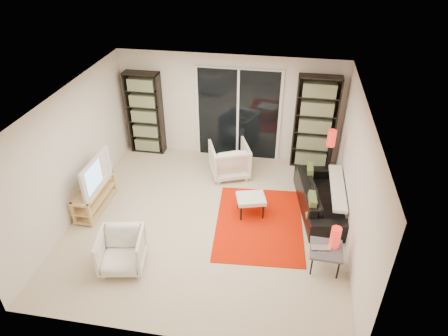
{
  "coord_description": "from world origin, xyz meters",
  "views": [
    {
      "loc": [
        1.27,
        -5.67,
        4.9
      ],
      "look_at": [
        0.25,
        0.3,
        1.0
      ],
      "focal_mm": 32.0,
      "sensor_mm": 36.0,
      "label": 1
    }
  ],
  "objects_px": {
    "tv_stand": "(95,196)",
    "ottoman": "(251,199)",
    "sofa": "(321,198)",
    "armchair_back": "(229,160)",
    "floor_lamp": "(331,144)",
    "bookshelf_left": "(145,113)",
    "armchair_front": "(122,251)",
    "bookshelf_right": "(315,123)",
    "side_table": "(326,251)"
  },
  "relations": [
    {
      "from": "bookshelf_right",
      "to": "ottoman",
      "type": "height_order",
      "value": "bookshelf_right"
    },
    {
      "from": "sofa",
      "to": "side_table",
      "type": "distance_m",
      "value": 1.52
    },
    {
      "from": "armchair_back",
      "to": "armchair_front",
      "type": "xyz_separation_m",
      "value": [
        -1.28,
        -2.97,
        -0.04
      ]
    },
    {
      "from": "tv_stand",
      "to": "armchair_front",
      "type": "relative_size",
      "value": 1.66
    },
    {
      "from": "armchair_front",
      "to": "ottoman",
      "type": "distance_m",
      "value": 2.53
    },
    {
      "from": "bookshelf_left",
      "to": "side_table",
      "type": "distance_m",
      "value": 5.18
    },
    {
      "from": "armchair_back",
      "to": "ottoman",
      "type": "relative_size",
      "value": 1.31
    },
    {
      "from": "sofa",
      "to": "side_table",
      "type": "bearing_deg",
      "value": 171.56
    },
    {
      "from": "sofa",
      "to": "ottoman",
      "type": "xyz_separation_m",
      "value": [
        -1.31,
        -0.36,
        0.06
      ]
    },
    {
      "from": "tv_stand",
      "to": "sofa",
      "type": "bearing_deg",
      "value": 8.77
    },
    {
      "from": "sofa",
      "to": "side_table",
      "type": "relative_size",
      "value": 3.66
    },
    {
      "from": "tv_stand",
      "to": "ottoman",
      "type": "relative_size",
      "value": 1.92
    },
    {
      "from": "bookshelf_left",
      "to": "floor_lamp",
      "type": "xyz_separation_m",
      "value": [
        4.16,
        -0.74,
        -0.02
      ]
    },
    {
      "from": "side_table",
      "to": "floor_lamp",
      "type": "distance_m",
      "value": 2.51
    },
    {
      "from": "ottoman",
      "to": "floor_lamp",
      "type": "distance_m",
      "value": 2.02
    },
    {
      "from": "floor_lamp",
      "to": "armchair_front",
      "type": "bearing_deg",
      "value": -138.52
    },
    {
      "from": "tv_stand",
      "to": "bookshelf_right",
      "type": "bearing_deg",
      "value": 29.33
    },
    {
      "from": "bookshelf_left",
      "to": "ottoman",
      "type": "relative_size",
      "value": 3.14
    },
    {
      "from": "armchair_front",
      "to": "tv_stand",
      "type": "bearing_deg",
      "value": 118.31
    },
    {
      "from": "bookshelf_left",
      "to": "armchair_back",
      "type": "bearing_deg",
      "value": -18.97
    },
    {
      "from": "ottoman",
      "to": "side_table",
      "type": "bearing_deg",
      "value": -40.98
    },
    {
      "from": "bookshelf_right",
      "to": "ottoman",
      "type": "bearing_deg",
      "value": -119.47
    },
    {
      "from": "bookshelf_left",
      "to": "tv_stand",
      "type": "xyz_separation_m",
      "value": [
        -0.29,
        -2.32,
        -0.71
      ]
    },
    {
      "from": "bookshelf_left",
      "to": "floor_lamp",
      "type": "relative_size",
      "value": 1.53
    },
    {
      "from": "bookshelf_right",
      "to": "tv_stand",
      "type": "relative_size",
      "value": 1.76
    },
    {
      "from": "side_table",
      "to": "floor_lamp",
      "type": "bearing_deg",
      "value": 87.38
    },
    {
      "from": "sofa",
      "to": "floor_lamp",
      "type": "relative_size",
      "value": 1.52
    },
    {
      "from": "armchair_front",
      "to": "bookshelf_left",
      "type": "bearing_deg",
      "value": 91.92
    },
    {
      "from": "sofa",
      "to": "armchair_front",
      "type": "bearing_deg",
      "value": 113.12
    },
    {
      "from": "bookshelf_left",
      "to": "bookshelf_right",
      "type": "relative_size",
      "value": 0.93
    },
    {
      "from": "bookshelf_left",
      "to": "ottoman",
      "type": "xyz_separation_m",
      "value": [
        2.71,
        -2.02,
        -0.63
      ]
    },
    {
      "from": "bookshelf_left",
      "to": "sofa",
      "type": "height_order",
      "value": "bookshelf_left"
    },
    {
      "from": "tv_stand",
      "to": "side_table",
      "type": "bearing_deg",
      "value": -11.1
    },
    {
      "from": "armchair_back",
      "to": "floor_lamp",
      "type": "distance_m",
      "value": 2.14
    },
    {
      "from": "bookshelf_left",
      "to": "side_table",
      "type": "xyz_separation_m",
      "value": [
        4.04,
        -3.17,
        -0.62
      ]
    },
    {
      "from": "ottoman",
      "to": "side_table",
      "type": "height_order",
      "value": "same"
    },
    {
      "from": "bookshelf_left",
      "to": "side_table",
      "type": "height_order",
      "value": "bookshelf_left"
    },
    {
      "from": "armchair_front",
      "to": "armchair_back",
      "type": "bearing_deg",
      "value": 56.2
    },
    {
      "from": "armchair_back",
      "to": "floor_lamp",
      "type": "relative_size",
      "value": 0.64
    },
    {
      "from": "bookshelf_right",
      "to": "floor_lamp",
      "type": "height_order",
      "value": "bookshelf_right"
    },
    {
      "from": "armchair_back",
      "to": "sofa",
      "type": "bearing_deg",
      "value": 133.1
    },
    {
      "from": "sofa",
      "to": "floor_lamp",
      "type": "bearing_deg",
      "value": -17.48
    },
    {
      "from": "tv_stand",
      "to": "ottoman",
      "type": "height_order",
      "value": "tv_stand"
    },
    {
      "from": "bookshelf_left",
      "to": "armchair_front",
      "type": "height_order",
      "value": "bookshelf_left"
    },
    {
      "from": "bookshelf_right",
      "to": "sofa",
      "type": "xyz_separation_m",
      "value": [
        0.17,
        -1.66,
        -0.77
      ]
    },
    {
      "from": "tv_stand",
      "to": "ottoman",
      "type": "bearing_deg",
      "value": 5.88
    },
    {
      "from": "tv_stand",
      "to": "floor_lamp",
      "type": "distance_m",
      "value": 4.77
    },
    {
      "from": "tv_stand",
      "to": "armchair_front",
      "type": "xyz_separation_m",
      "value": [
        1.1,
        -1.37,
        0.06
      ]
    },
    {
      "from": "sofa",
      "to": "tv_stand",
      "type": "bearing_deg",
      "value": 89.51
    },
    {
      "from": "bookshelf_left",
      "to": "bookshelf_right",
      "type": "xyz_separation_m",
      "value": [
        3.85,
        -0.0,
        0.07
      ]
    }
  ]
}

